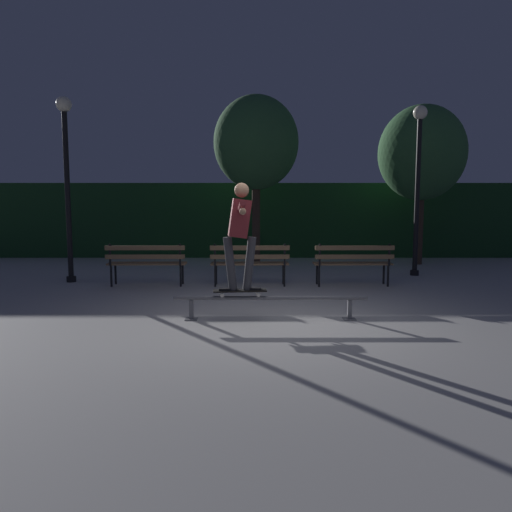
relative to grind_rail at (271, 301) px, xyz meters
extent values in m
plane|color=#ADAAA8|center=(0.00, -0.19, -0.27)|extent=(90.00, 90.00, 0.00)
cube|color=#193D1E|center=(0.00, 8.49, 0.87)|extent=(24.00, 1.20, 2.29)
cylinder|color=slate|center=(0.00, 0.00, 0.05)|extent=(2.84, 0.06, 0.06)
cube|color=slate|center=(-1.17, 0.00, -0.13)|extent=(0.06, 0.06, 0.29)
cube|color=slate|center=(-1.17, 0.00, -0.27)|extent=(0.18, 0.18, 0.01)
cube|color=slate|center=(1.17, 0.00, -0.13)|extent=(0.06, 0.06, 0.29)
cube|color=slate|center=(1.17, 0.00, -0.27)|extent=(0.18, 0.18, 0.01)
cube|color=black|center=(-0.45, 0.00, 0.16)|extent=(0.80, 0.27, 0.02)
cube|color=black|center=(-0.45, 0.00, 0.17)|extent=(0.78, 0.26, 0.00)
cube|color=#9E9EA3|center=(-0.18, 0.03, 0.14)|extent=(0.07, 0.17, 0.02)
cube|color=#9E9EA3|center=(-0.71, -0.03, 0.14)|extent=(0.07, 0.17, 0.02)
cylinder|color=beige|center=(-0.18, -0.05, 0.10)|extent=(0.05, 0.03, 0.05)
cylinder|color=beige|center=(-0.19, 0.11, 0.10)|extent=(0.05, 0.03, 0.05)
cylinder|color=beige|center=(-0.70, -0.11, 0.10)|extent=(0.05, 0.03, 0.05)
cylinder|color=beige|center=(-0.72, 0.05, 0.10)|extent=(0.05, 0.03, 0.05)
cube|color=black|center=(-0.27, 0.02, 0.18)|extent=(0.27, 0.12, 0.03)
cube|color=black|center=(-0.63, -0.02, 0.18)|extent=(0.27, 0.12, 0.03)
cylinder|color=#333338|center=(-0.31, 0.01, 0.55)|extent=(0.22, 0.14, 0.79)
cylinder|color=#333338|center=(-0.59, -0.01, 0.55)|extent=(0.22, 0.14, 0.79)
cube|color=maroon|center=(-0.45, 0.00, 1.21)|extent=(0.37, 0.39, 0.57)
cylinder|color=maroon|center=(-0.41, -0.38, 1.37)|extent=(0.14, 0.61, 0.21)
cylinder|color=maroon|center=(-0.48, 0.38, 1.37)|extent=(0.14, 0.61, 0.21)
sphere|color=#A37556|center=(-0.38, -0.66, 1.32)|extent=(0.09, 0.09, 0.09)
sphere|color=#A37556|center=(-0.51, 0.66, 1.32)|extent=(0.09, 0.09, 0.09)
sphere|color=#A37556|center=(-0.42, 0.00, 1.61)|extent=(0.21, 0.21, 0.21)
cube|color=black|center=(-1.75, 3.09, -0.05)|extent=(0.04, 0.04, 0.44)
cube|color=black|center=(-1.75, 2.77, -0.05)|extent=(0.04, 0.04, 0.44)
cube|color=black|center=(-1.75, 2.73, 0.39)|extent=(0.04, 0.04, 0.44)
cube|color=black|center=(-3.16, 3.07, -0.05)|extent=(0.04, 0.04, 0.44)
cube|color=black|center=(-3.16, 2.75, -0.05)|extent=(0.04, 0.04, 0.44)
cube|color=black|center=(-3.15, 2.71, 0.39)|extent=(0.04, 0.04, 0.44)
cube|color=brown|center=(-2.46, 3.06, 0.18)|extent=(1.60, 0.12, 0.04)
cube|color=brown|center=(-2.45, 2.92, 0.18)|extent=(1.60, 0.12, 0.04)
cube|color=brown|center=(-2.45, 2.78, 0.18)|extent=(1.60, 0.12, 0.04)
cube|color=brown|center=(-2.45, 2.71, 0.35)|extent=(1.60, 0.06, 0.09)
cube|color=brown|center=(-2.45, 2.71, 0.53)|extent=(1.60, 0.06, 0.09)
cube|color=black|center=(0.36, 3.09, -0.05)|extent=(0.04, 0.04, 0.44)
cube|color=black|center=(0.37, 2.77, -0.05)|extent=(0.04, 0.04, 0.44)
cube|color=black|center=(0.37, 2.73, 0.39)|extent=(0.04, 0.04, 0.44)
cube|color=black|center=(-1.05, 3.07, -0.05)|extent=(0.04, 0.04, 0.44)
cube|color=black|center=(-1.04, 2.75, -0.05)|extent=(0.04, 0.04, 0.44)
cube|color=black|center=(-1.04, 2.71, 0.39)|extent=(0.04, 0.04, 0.44)
cube|color=brown|center=(-0.34, 3.06, 0.18)|extent=(1.60, 0.12, 0.04)
cube|color=brown|center=(-0.34, 2.92, 0.18)|extent=(1.60, 0.12, 0.04)
cube|color=brown|center=(-0.34, 2.78, 0.18)|extent=(1.60, 0.12, 0.04)
cube|color=brown|center=(-0.34, 2.71, 0.35)|extent=(1.60, 0.06, 0.09)
cube|color=brown|center=(-0.34, 2.71, 0.53)|extent=(1.60, 0.06, 0.09)
cube|color=black|center=(2.47, 3.09, -0.05)|extent=(0.04, 0.04, 0.44)
cube|color=black|center=(2.48, 2.77, -0.05)|extent=(0.04, 0.04, 0.44)
cube|color=black|center=(2.48, 2.73, 0.39)|extent=(0.04, 0.04, 0.44)
cube|color=black|center=(1.07, 3.07, -0.05)|extent=(0.04, 0.04, 0.44)
cube|color=black|center=(1.07, 2.75, -0.05)|extent=(0.04, 0.04, 0.44)
cube|color=black|center=(1.07, 2.71, 0.39)|extent=(0.04, 0.04, 0.44)
cube|color=brown|center=(1.77, 3.06, 0.18)|extent=(1.60, 0.12, 0.04)
cube|color=brown|center=(1.77, 2.92, 0.18)|extent=(1.60, 0.12, 0.04)
cube|color=brown|center=(1.77, 2.78, 0.18)|extent=(1.60, 0.12, 0.04)
cube|color=brown|center=(1.78, 2.71, 0.35)|extent=(1.60, 0.06, 0.09)
cube|color=brown|center=(1.78, 2.71, 0.53)|extent=(1.60, 0.06, 0.09)
cylinder|color=#3D2D23|center=(-0.21, 6.16, 0.89)|extent=(0.22, 0.22, 2.33)
ellipsoid|color=#2D5B33|center=(-0.21, 6.16, 3.01)|extent=(2.26, 2.26, 2.49)
cylinder|color=#3D2D23|center=(4.28, 6.37, 0.75)|extent=(0.22, 0.22, 2.05)
ellipsoid|color=#2D5B33|center=(4.28, 6.37, 2.77)|extent=(2.33, 2.33, 2.56)
cylinder|color=black|center=(3.52, 4.32, 1.53)|extent=(0.11, 0.11, 3.60)
sphere|color=#F2EACC|center=(3.52, 4.32, 3.47)|extent=(0.32, 0.32, 0.32)
cylinder|color=black|center=(3.52, 4.32, -0.21)|extent=(0.20, 0.20, 0.12)
cylinder|color=black|center=(-4.21, 3.37, 1.53)|extent=(0.11, 0.11, 3.60)
sphere|color=#F2EACC|center=(-4.21, 3.37, 3.47)|extent=(0.32, 0.32, 0.32)
cylinder|color=black|center=(-4.21, 3.37, -0.21)|extent=(0.20, 0.20, 0.12)
camera|label=1|loc=(-0.21, -7.00, 1.45)|focal=34.09mm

